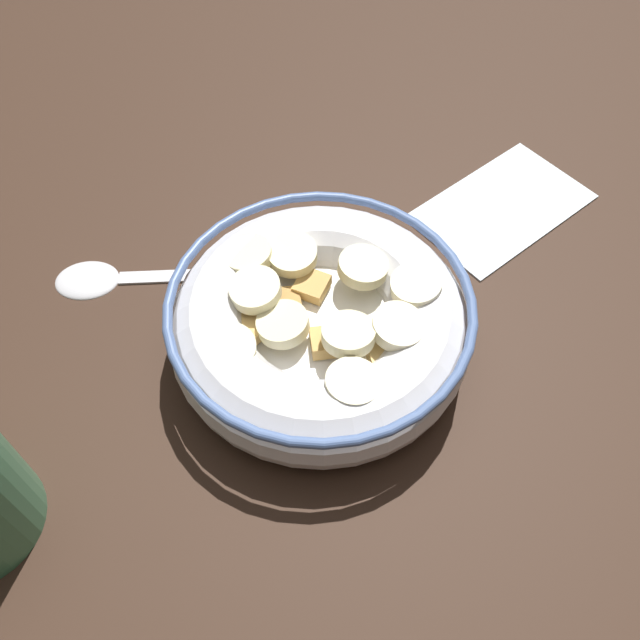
% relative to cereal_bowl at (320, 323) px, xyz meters
% --- Properties ---
extents(ground_plane, '(1.26, 1.26, 0.02)m').
position_rel_cereal_bowl_xyz_m(ground_plane, '(-0.00, -0.00, -0.04)').
color(ground_plane, '#332116').
extents(cereal_bowl, '(0.18, 0.18, 0.05)m').
position_rel_cereal_bowl_xyz_m(cereal_bowl, '(0.00, 0.00, 0.00)').
color(cereal_bowl, silver).
rests_on(cereal_bowl, ground_plane).
extents(spoon, '(0.16, 0.05, 0.01)m').
position_rel_cereal_bowl_xyz_m(spoon, '(0.12, -0.08, -0.02)').
color(spoon, silver).
rests_on(spoon, ground_plane).
extents(folded_napkin, '(0.15, 0.13, 0.00)m').
position_rel_cereal_bowl_xyz_m(folded_napkin, '(-0.16, -0.09, -0.03)').
color(folded_napkin, silver).
rests_on(folded_napkin, ground_plane).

